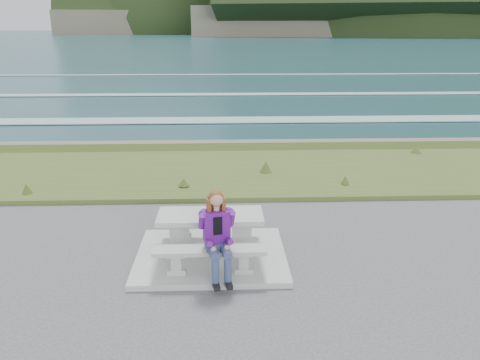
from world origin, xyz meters
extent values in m
cube|color=#ACADA8|center=(0.00, 0.00, 0.05)|extent=(2.60, 2.10, 0.10)
cube|color=#ACADA8|center=(-0.54, 0.00, 0.14)|extent=(0.62, 0.12, 0.08)
cube|color=#ACADA8|center=(-0.54, 0.00, 0.44)|extent=(0.34, 0.09, 0.51)
cube|color=#ACADA8|center=(-0.54, 0.00, 0.73)|extent=(0.62, 0.12, 0.08)
cube|color=#ACADA8|center=(0.54, 0.00, 0.14)|extent=(0.62, 0.12, 0.08)
cube|color=#ACADA8|center=(0.54, 0.00, 0.44)|extent=(0.34, 0.09, 0.51)
cube|color=#ACADA8|center=(0.54, 0.00, 0.73)|extent=(0.62, 0.12, 0.08)
cube|color=#ACADA8|center=(0.00, 0.00, 0.81)|extent=(1.80, 0.75, 0.08)
cube|color=#ACADA8|center=(-0.54, -0.70, 0.14)|extent=(0.30, 0.12, 0.08)
cube|color=#ACADA8|center=(-0.54, -0.70, 0.29)|extent=(0.17, 0.09, 0.22)
cube|color=#ACADA8|center=(-0.54, -0.70, 0.44)|extent=(0.30, 0.12, 0.08)
cube|color=#ACADA8|center=(0.54, -0.70, 0.14)|extent=(0.30, 0.12, 0.08)
cube|color=#ACADA8|center=(0.54, -0.70, 0.29)|extent=(0.17, 0.09, 0.22)
cube|color=#ACADA8|center=(0.54, -0.70, 0.44)|extent=(0.30, 0.12, 0.08)
cube|color=#ACADA8|center=(0.00, -0.70, 0.52)|extent=(1.80, 0.35, 0.07)
cube|color=#ACADA8|center=(-0.54, 0.70, 0.14)|extent=(0.30, 0.12, 0.08)
cube|color=#ACADA8|center=(-0.54, 0.70, 0.29)|extent=(0.17, 0.09, 0.22)
cube|color=#ACADA8|center=(-0.54, 0.70, 0.44)|extent=(0.30, 0.12, 0.08)
cube|color=#ACADA8|center=(0.54, 0.70, 0.14)|extent=(0.30, 0.12, 0.08)
cube|color=#ACADA8|center=(0.54, 0.70, 0.29)|extent=(0.17, 0.09, 0.22)
cube|color=#ACADA8|center=(0.54, 0.70, 0.44)|extent=(0.30, 0.12, 0.08)
cube|color=#ACADA8|center=(0.00, 0.70, 0.52)|extent=(1.80, 0.35, 0.07)
cube|color=#375620|center=(0.00, 5.00, 0.00)|extent=(160.00, 4.50, 0.22)
cube|color=#67604D|center=(0.00, 7.90, 0.00)|extent=(160.00, 0.80, 2.20)
plane|color=#1B444D|center=(0.00, 430.00, -1.80)|extent=(1600.00, 1600.00, 0.00)
cube|color=silver|center=(0.00, 14.00, -1.74)|extent=(220.00, 3.00, 0.06)
cube|color=silver|center=(0.00, 22.00, -1.74)|extent=(220.00, 2.00, 0.06)
cube|color=silver|center=(0.00, 34.00, -1.74)|extent=(220.00, 1.40, 0.06)
cube|color=silver|center=(0.00, 52.00, -1.74)|extent=(220.00, 1.00, 0.06)
cube|color=#67604D|center=(130.00, 330.00, 7.20)|extent=(296.14, 193.70, 18.00)
ellipsoid|color=black|center=(130.00, 330.00, 10.20)|extent=(311.77, 210.10, 203.80)
cube|color=#67604D|center=(-40.00, 440.00, 7.20)|extent=(201.55, 149.04, 18.00)
ellipsoid|color=black|center=(-40.00, 440.00, 10.20)|extent=(211.86, 162.91, 131.87)
cube|color=navy|center=(0.16, -0.91, 0.38)|extent=(0.49, 0.75, 0.57)
cube|color=#5D1185|center=(0.11, -0.68, 0.93)|extent=(0.44, 0.30, 0.52)
sphere|color=tan|center=(0.12, -0.70, 1.38)|extent=(0.22, 0.22, 0.22)
sphere|color=maroon|center=(0.11, -0.68, 1.39)|extent=(0.24, 0.24, 0.24)
camera|label=1|loc=(0.23, -7.42, 3.89)|focal=35.00mm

